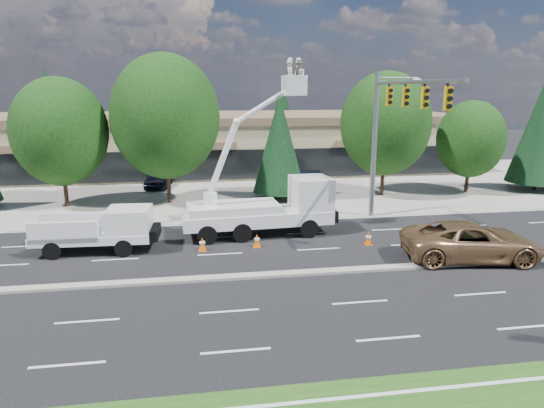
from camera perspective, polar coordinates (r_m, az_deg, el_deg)
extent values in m
plane|color=black|center=(21.20, -5.66, -8.74)|extent=(140.00, 140.00, 0.00)
cube|color=gray|center=(40.43, -7.37, 1.93)|extent=(140.00, 22.00, 0.01)
cube|color=gray|center=(21.18, -5.66, -8.59)|extent=(120.00, 0.55, 0.12)
cube|color=tan|center=(49.93, -7.82, 6.99)|extent=(50.00, 15.00, 5.00)
cube|color=brown|center=(49.71, -7.92, 10.03)|extent=(50.40, 15.40, 0.70)
cube|color=black|center=(42.58, -7.54, 4.55)|extent=(48.00, 0.12, 2.60)
cylinder|color=#332114|center=(36.37, -23.14, 1.95)|extent=(0.28, 0.28, 2.86)
ellipsoid|color=black|center=(35.88, -23.69, 7.79)|extent=(6.34, 6.34, 7.30)
cylinder|color=#332114|center=(35.25, -12.08, 2.84)|extent=(0.28, 0.28, 3.38)
ellipsoid|color=black|center=(34.73, -12.44, 10.00)|extent=(7.50, 7.50, 8.63)
cylinder|color=#332114|center=(35.95, 0.85, 1.25)|extent=(0.26, 0.26, 0.80)
cone|color=black|center=(35.35, 0.87, 7.11)|extent=(3.87, 3.87, 7.07)
cylinder|color=#332114|center=(37.90, 12.88, 3.25)|extent=(0.28, 0.28, 3.01)
ellipsoid|color=black|center=(37.44, 13.19, 9.18)|extent=(6.69, 6.69, 7.70)
cylinder|color=#332114|center=(41.07, 21.98, 2.88)|extent=(0.28, 0.28, 2.32)
ellipsoid|color=black|center=(40.67, 22.35, 7.07)|extent=(5.15, 5.15, 5.92)
cylinder|color=#332114|center=(44.56, 28.54, 1.98)|extent=(0.26, 0.26, 0.80)
cone|color=black|center=(44.01, 29.20, 7.81)|extent=(4.69, 4.69, 8.57)
cylinder|color=#332114|center=(64.37, -24.33, 5.47)|extent=(0.26, 0.26, 0.80)
cone|color=black|center=(63.97, -24.78, 10.06)|extent=(5.28, 5.28, 9.64)
cylinder|color=#332114|center=(62.16, -11.73, 6.13)|extent=(0.26, 0.26, 0.80)
cone|color=black|center=(61.72, -12.00, 11.66)|extent=(6.05, 6.05, 11.06)
cylinder|color=#332114|center=(63.06, 1.15, 6.50)|extent=(0.26, 0.26, 0.80)
cone|color=black|center=(62.68, 1.17, 10.51)|extent=(4.55, 4.55, 8.32)
cylinder|color=#332114|center=(66.21, 11.50, 6.57)|extent=(0.26, 0.26, 0.80)
cone|color=black|center=(65.83, 11.71, 10.96)|extent=(5.18, 5.18, 9.46)
cylinder|color=gray|center=(31.05, 11.93, 6.70)|extent=(0.32, 0.32, 9.00)
cylinder|color=gray|center=(26.25, 16.29, 13.61)|extent=(0.20, 10.00, 0.20)
cylinder|color=gray|center=(31.35, 14.60, 14.14)|extent=(2.60, 0.12, 0.12)
cube|color=gold|center=(29.00, 13.65, 12.21)|extent=(0.32, 0.22, 1.05)
cube|color=gold|center=(26.98, 15.46, 12.05)|extent=(0.32, 0.22, 1.05)
cube|color=gold|center=(24.98, 17.55, 11.84)|extent=(0.32, 0.22, 1.05)
cube|color=gold|center=(23.03, 20.00, 11.58)|extent=(0.32, 0.22, 1.05)
cube|color=white|center=(25.83, -20.28, -3.54)|extent=(5.79, 2.33, 0.43)
cube|color=white|center=(25.28, -16.42, -2.04)|extent=(2.18, 2.13, 1.43)
cube|color=black|center=(25.13, -15.06, -1.59)|extent=(0.15, 1.81, 0.95)
cube|color=white|center=(26.84, -22.29, -2.04)|extent=(3.25, 0.42, 1.05)
cube|color=white|center=(25.17, -23.36, -3.12)|extent=(3.25, 0.42, 1.05)
cube|color=white|center=(26.94, -1.75, -1.53)|extent=(8.37, 3.00, 0.72)
cube|color=white|center=(27.41, 4.58, 1.02)|extent=(2.21, 2.55, 2.06)
cube|color=black|center=(27.62, 6.12, 1.41)|extent=(0.22, 2.06, 1.23)
cube|color=white|center=(26.58, -4.59, -0.51)|extent=(5.08, 2.68, 0.51)
cylinder|color=white|center=(26.32, -7.27, 0.54)|extent=(0.72, 0.72, 0.82)
cube|color=white|center=(26.49, 2.61, 13.78)|extent=(1.19, 1.00, 1.11)
imported|color=beige|center=(26.44, 2.14, 14.68)|extent=(0.47, 0.67, 1.77)
imported|color=beige|center=(26.56, 3.11, 14.66)|extent=(0.73, 0.90, 1.77)
ellipsoid|color=white|center=(26.47, 2.15, 16.63)|extent=(0.27, 0.27, 0.19)
ellipsoid|color=white|center=(26.59, 3.14, 16.61)|extent=(0.27, 0.27, 0.19)
cube|color=#EB5F07|center=(24.85, -8.18, -5.40)|extent=(0.40, 0.40, 0.03)
cone|color=#EB5F07|center=(24.74, -8.20, -4.67)|extent=(0.36, 0.36, 0.70)
cylinder|color=white|center=(24.72, -8.21, -4.52)|extent=(0.29, 0.29, 0.10)
cube|color=#EB5F07|center=(25.16, -1.78, -5.03)|extent=(0.40, 0.40, 0.03)
cone|color=#EB5F07|center=(25.06, -1.79, -4.30)|extent=(0.36, 0.36, 0.70)
cylinder|color=white|center=(25.03, -1.79, -4.15)|extent=(0.29, 0.29, 0.10)
cube|color=#EB5F07|center=(26.00, 11.24, -4.67)|extent=(0.40, 0.40, 0.03)
cone|color=#EB5F07|center=(25.90, 11.27, -3.97)|extent=(0.36, 0.36, 0.70)
cylinder|color=white|center=(25.88, 11.28, -3.82)|extent=(0.29, 0.29, 0.10)
imported|color=#956F48|center=(24.97, 22.45, -4.08)|extent=(6.87, 3.92, 1.80)
imported|color=black|center=(41.37, -13.21, 3.04)|extent=(2.34, 4.75, 1.56)
imported|color=black|center=(39.05, 4.37, 2.71)|extent=(3.04, 4.83, 1.50)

